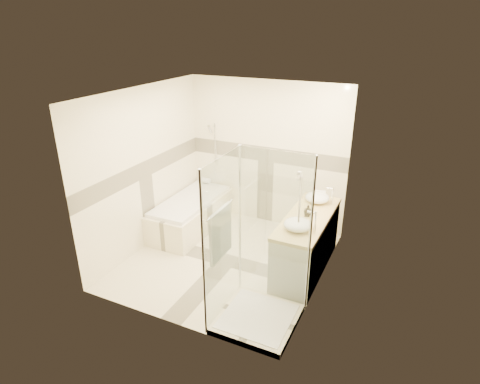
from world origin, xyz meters
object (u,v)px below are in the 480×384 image
at_px(shower_enclosure, 252,281).
at_px(bathtub, 191,212).
at_px(vessel_sink_near, 317,198).
at_px(amenity_bottle_b, 308,210).
at_px(vanity, 306,243).
at_px(vessel_sink_far, 298,224).
at_px(amenity_bottle_a, 307,211).

bearing_deg(shower_enclosure, bathtub, 138.90).
bearing_deg(vessel_sink_near, amenity_bottle_b, -90.00).
distance_m(vanity, vessel_sink_far, 0.66).
distance_m(vanity, amenity_bottle_b, 0.50).
bearing_deg(amenity_bottle_a, vessel_sink_near, 90.00).
bearing_deg(vanity, amenity_bottle_a, 170.95).
relative_size(vanity, vessel_sink_far, 4.44).
relative_size(bathtub, vessel_sink_far, 4.66).
distance_m(vessel_sink_far, amenity_bottle_a, 0.43).
relative_size(vessel_sink_near, amenity_bottle_b, 2.42).
relative_size(vanity, amenity_bottle_a, 10.60).
height_order(vessel_sink_far, amenity_bottle_a, amenity_bottle_a).
relative_size(shower_enclosure, vessel_sink_far, 5.59).
xyz_separation_m(bathtub, vessel_sink_far, (2.13, -0.78, 0.62)).
relative_size(bathtub, amenity_bottle_a, 11.13).
height_order(bathtub, amenity_bottle_a, amenity_bottle_a).
distance_m(vanity, amenity_bottle_a, 0.50).
bearing_deg(vanity, bathtub, 170.75).
bearing_deg(amenity_bottle_b, bathtub, 171.68).
xyz_separation_m(vanity, vessel_sink_far, (-0.02, -0.43, 0.50)).
relative_size(vanity, shower_enclosure, 0.79).
xyz_separation_m(vessel_sink_near, amenity_bottle_a, (0.00, -0.52, 0.00)).
bearing_deg(bathtub, vessel_sink_near, 4.72).
bearing_deg(bathtub, amenity_bottle_b, -8.32).
xyz_separation_m(vessel_sink_far, amenity_bottle_a, (0.00, 0.43, 0.00)).
bearing_deg(amenity_bottle_a, amenity_bottle_b, 90.00).
bearing_deg(vessel_sink_far, vessel_sink_near, 90.00).
xyz_separation_m(bathtub, vessel_sink_near, (2.13, 0.18, 0.61)).
bearing_deg(vessel_sink_near, vessel_sink_far, -90.00).
distance_m(vessel_sink_near, amenity_bottle_b, 0.49).
relative_size(amenity_bottle_a, amenity_bottle_b, 1.03).
bearing_deg(amenity_bottle_b, amenity_bottle_a, -90.00).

